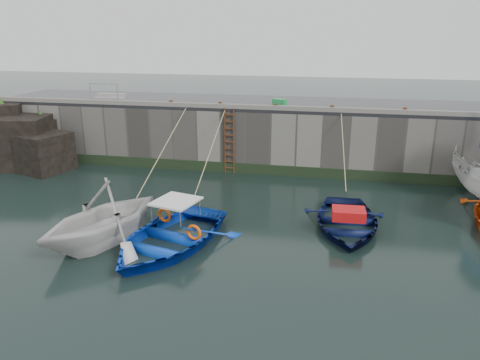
% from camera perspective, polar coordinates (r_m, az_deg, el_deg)
% --- Properties ---
extents(ground, '(120.00, 120.00, 0.00)m').
position_cam_1_polar(ground, '(13.79, -2.53, -11.48)').
color(ground, black).
rests_on(ground, ground).
extents(quay_back, '(30.00, 5.00, 3.00)m').
position_cam_1_polar(quay_back, '(24.88, 4.54, 5.64)').
color(quay_back, slate).
rests_on(quay_back, ground).
extents(road_back, '(30.00, 5.00, 0.16)m').
position_cam_1_polar(road_back, '(24.60, 4.64, 9.23)').
color(road_back, black).
rests_on(road_back, quay_back).
extents(kerb_back, '(30.00, 0.30, 0.20)m').
position_cam_1_polar(kerb_back, '(22.27, 3.86, 8.81)').
color(kerb_back, slate).
rests_on(kerb_back, road_back).
extents(algae_back, '(30.00, 0.08, 0.50)m').
position_cam_1_polar(algae_back, '(22.76, 3.63, 1.23)').
color(algae_back, black).
rests_on(algae_back, ground).
extents(rock_outcrop, '(5.85, 4.24, 3.41)m').
position_cam_1_polar(rock_outcrop, '(26.74, -25.24, 4.31)').
color(rock_outcrop, black).
rests_on(rock_outcrop, ground).
extents(ladder, '(0.51, 0.08, 3.20)m').
position_cam_1_polar(ladder, '(22.72, -1.33, 4.74)').
color(ladder, '#3F1E0F').
rests_on(ladder, ground).
extents(boat_near_white, '(5.53, 5.86, 2.45)m').
position_cam_1_polar(boat_near_white, '(16.35, -16.24, -7.31)').
color(boat_near_white, silver).
rests_on(boat_near_white, ground).
extents(boat_near_white_rope, '(0.04, 6.71, 3.10)m').
position_cam_1_polar(boat_near_white_rope, '(21.05, -9.26, -1.08)').
color(boat_near_white_rope, tan).
rests_on(boat_near_white_rope, ground).
extents(boat_near_blue, '(4.97, 6.06, 1.10)m').
position_cam_1_polar(boat_near_blue, '(15.68, -8.63, -7.87)').
color(boat_near_blue, blue).
rests_on(boat_near_blue, ground).
extents(boat_near_blue_rope, '(0.04, 6.49, 3.10)m').
position_cam_1_polar(boat_near_blue_rope, '(20.50, -3.39, -1.39)').
color(boat_near_blue_rope, tan).
rests_on(boat_near_blue_rope, ground).
extents(boat_near_navy, '(3.53, 4.79, 0.96)m').
position_cam_1_polar(boat_near_navy, '(17.26, 12.74, -5.63)').
color(boat_near_navy, '#09113B').
rests_on(boat_near_navy, ground).
extents(boat_near_navy_rope, '(0.04, 4.17, 3.10)m').
position_cam_1_polar(boat_near_navy_rope, '(21.12, 12.68, -1.23)').
color(boat_near_navy_rope, tan).
rests_on(boat_near_navy_rope, ground).
extents(fish_crate, '(0.72, 0.55, 0.30)m').
position_cam_1_polar(fish_crate, '(23.69, 4.85, 9.46)').
color(fish_crate, green).
rests_on(fish_crate, road_back).
extents(railing, '(1.60, 1.05, 1.00)m').
position_cam_1_polar(railing, '(25.96, -15.55, 9.73)').
color(railing, '#A5A8AD').
rests_on(railing, road_back).
extents(bollard_a, '(0.18, 0.18, 0.28)m').
position_cam_1_polar(bollard_a, '(23.57, -8.39, 9.27)').
color(bollard_a, '#3F1E0F').
rests_on(bollard_a, road_back).
extents(bollard_b, '(0.18, 0.18, 0.28)m').
position_cam_1_polar(bollard_b, '(22.84, -2.40, 9.16)').
color(bollard_b, '#3F1E0F').
rests_on(bollard_b, road_back).
extents(bollard_c, '(0.18, 0.18, 0.28)m').
position_cam_1_polar(bollard_c, '(22.33, 4.41, 8.93)').
color(bollard_c, '#3F1E0F').
rests_on(bollard_c, road_back).
extents(bollard_d, '(0.18, 0.18, 0.28)m').
position_cam_1_polar(bollard_d, '(22.15, 11.17, 8.58)').
color(bollard_d, '#3F1E0F').
rests_on(bollard_d, road_back).
extents(bollard_e, '(0.18, 0.18, 0.28)m').
position_cam_1_polar(bollard_e, '(22.35, 19.46, 7.98)').
color(bollard_e, '#3F1E0F').
rests_on(bollard_e, road_back).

